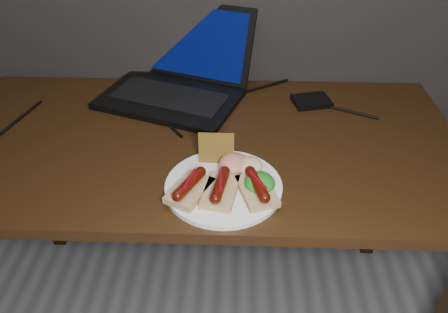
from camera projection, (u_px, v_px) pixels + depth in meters
name	position (u px, v px, depth m)	size (l,w,h in m)	color
desk	(202.00, 165.00, 1.23)	(1.40, 0.70, 0.75)	#311C0C
laptop	(178.00, 78.00, 1.36)	(0.50, 0.47, 0.25)	black
hard_drive	(312.00, 101.00, 1.33)	(0.11, 0.08, 0.02)	black
desk_cables	(193.00, 108.00, 1.30)	(1.06, 0.37, 0.01)	black
plate	(224.00, 186.00, 1.01)	(0.27, 0.27, 0.01)	white
bread_sausage_left	(190.00, 187.00, 0.97)	(0.11, 0.13, 0.04)	tan
bread_sausage_center	(220.00, 189.00, 0.97)	(0.09, 0.13, 0.04)	tan
bread_sausage_right	(257.00, 188.00, 0.97)	(0.10, 0.13, 0.04)	tan
crispbread	(216.00, 148.00, 1.05)	(0.09, 0.01, 0.09)	olive
salad_greens	(260.00, 183.00, 0.98)	(0.07, 0.07, 0.04)	#115010
salsa_mound	(234.00, 163.00, 1.04)	(0.07, 0.07, 0.04)	#A51019
coleslaw_mound	(249.00, 166.00, 1.03)	(0.06, 0.06, 0.04)	beige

